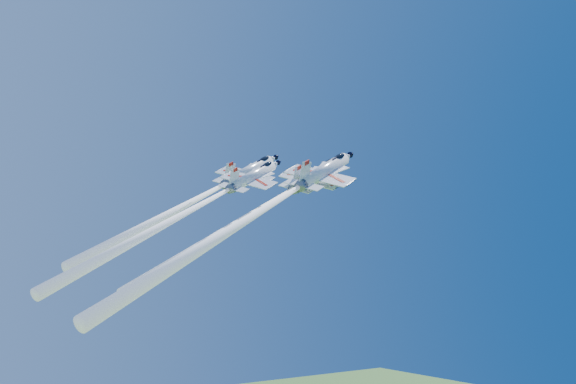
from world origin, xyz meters
TOP-DOWN VIEW (x-y plane):
  - jet_lead at (-7.72, -4.37)m, footprint 37.49×21.38m
  - jet_left at (-13.67, 5.05)m, footprint 34.16×19.40m
  - jet_right at (-11.19, -9.02)m, footprint 41.73×23.93m
  - jet_slot at (-20.58, -6.32)m, footprint 32.51×18.66m

SIDE VIEW (x-z plane):
  - jet_slot at x=-20.58m, z-range 68.21..98.44m
  - jet_right at x=-11.19m, z-range 64.20..102.65m
  - jet_lead at x=-7.72m, z-range 67.53..101.49m
  - jet_left at x=-13.67m, z-range 71.18..101.78m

